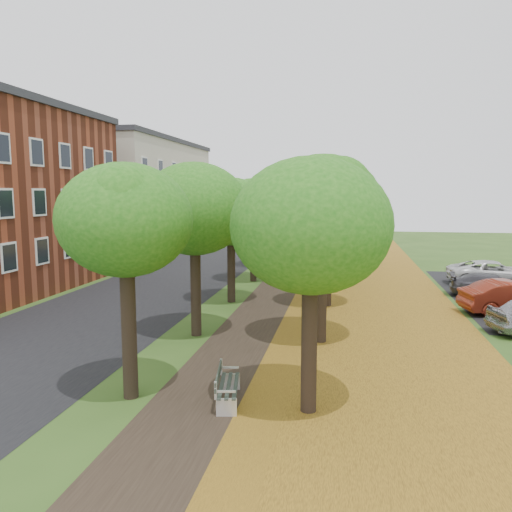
% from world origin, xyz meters
% --- Properties ---
extents(ground, '(120.00, 120.00, 0.00)m').
position_xyz_m(ground, '(0.00, 0.00, 0.00)').
color(ground, '#2D4C19').
rests_on(ground, ground).
extents(street_asphalt, '(8.00, 70.00, 0.01)m').
position_xyz_m(street_asphalt, '(-7.50, 15.00, 0.00)').
color(street_asphalt, black).
rests_on(street_asphalt, ground).
extents(footpath, '(3.20, 70.00, 0.01)m').
position_xyz_m(footpath, '(0.00, 15.00, 0.00)').
color(footpath, black).
rests_on(footpath, ground).
extents(leaf_verge, '(7.50, 70.00, 0.01)m').
position_xyz_m(leaf_verge, '(5.00, 15.00, 0.01)').
color(leaf_verge, '#A0711D').
rests_on(leaf_verge, ground).
extents(tree_row_west, '(3.84, 33.84, 6.30)m').
position_xyz_m(tree_row_west, '(-2.20, 15.00, 4.63)').
color(tree_row_west, black).
rests_on(tree_row_west, ground).
extents(tree_row_east, '(3.84, 33.84, 6.30)m').
position_xyz_m(tree_row_east, '(2.60, 15.00, 4.63)').
color(tree_row_east, black).
rests_on(tree_row_east, ground).
extents(building_cream, '(10.30, 20.30, 10.40)m').
position_xyz_m(building_cream, '(-17.00, 33.00, 5.21)').
color(building_cream, beige).
rests_on(building_cream, ground).
extents(bench, '(0.84, 1.91, 0.87)m').
position_xyz_m(bench, '(0.43, 0.14, 0.45)').
color(bench, '#2C372E').
rests_on(bench, ground).
extents(car_grey, '(4.43, 2.30, 1.23)m').
position_xyz_m(car_grey, '(11.09, 15.52, 0.61)').
color(car_grey, '#38373D').
rests_on(car_grey, ground).
extents(car_white, '(5.31, 2.60, 1.45)m').
position_xyz_m(car_white, '(12.16, 19.28, 0.73)').
color(car_white, silver).
rests_on(car_white, ground).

